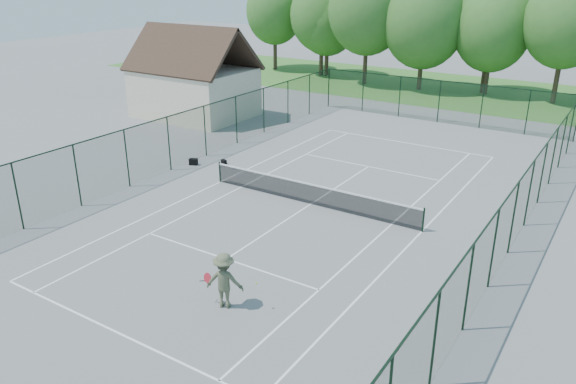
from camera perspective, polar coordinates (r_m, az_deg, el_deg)
ground at (r=26.61m, az=2.33°, el=-1.24°), size 140.00×140.00×0.00m
grass_far at (r=53.64m, az=19.08°, el=9.50°), size 80.00×16.00×0.01m
court_lines at (r=26.61m, az=2.33°, el=-1.24°), size 11.05×23.85×0.01m
tennis_net at (r=26.39m, az=2.35°, el=-0.09°), size 11.08×0.08×1.10m
fence_enclosure at (r=26.04m, az=2.38°, el=1.91°), size 18.05×36.05×3.02m
utility_building at (r=42.73m, az=-9.60°, el=11.73°), size 8.60×6.27×6.63m
tree_line_far at (r=52.80m, az=19.91°, el=15.83°), size 39.40×6.40×9.70m
sports_bag_a at (r=32.30m, az=-9.59°, el=3.05°), size 0.53×0.42×0.37m
sports_bag_b at (r=32.23m, az=-6.54°, el=3.07°), size 0.37×0.28×0.25m
tennis_player at (r=18.61m, az=-6.48°, el=-8.92°), size 1.89×1.13×1.93m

